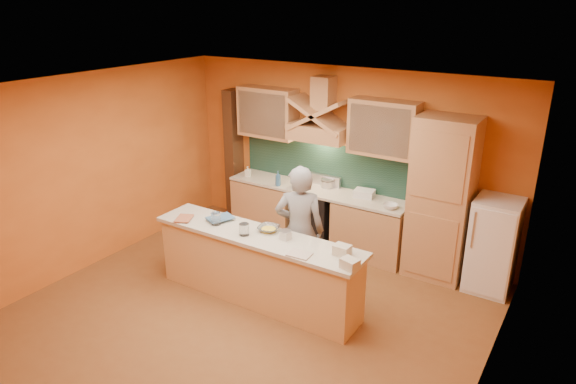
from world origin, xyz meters
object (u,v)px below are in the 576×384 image
Objects in this scene: stove at (316,216)px; person at (300,230)px; fridge at (493,245)px; mixing_bowl at (269,229)px; kitchen_scale at (286,236)px.

person reaches higher than stove.
fridge is at bearing 0.00° from stove.
person is at bearing 51.52° from mixing_bowl.
kitchen_scale is (0.05, -0.41, 0.11)m from person.
fridge is 2.82m from kitchen_scale.
mixing_bowl is (-0.31, 0.08, -0.02)m from kitchen_scale.
person is at bearing 107.15° from kitchen_scale.
kitchen_scale is at bearing -72.21° from stove.
fridge is 4.85× the size of mixing_bowl.
mixing_bowl is at bearing -80.95° from stove.
person is 0.43m from mixing_bowl.
person is (0.54, -1.42, 0.44)m from stove.
stove is at bearing 99.05° from mixing_bowl.
fridge is (2.70, 0.00, 0.20)m from stove.
person is 6.63× the size of mixing_bowl.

